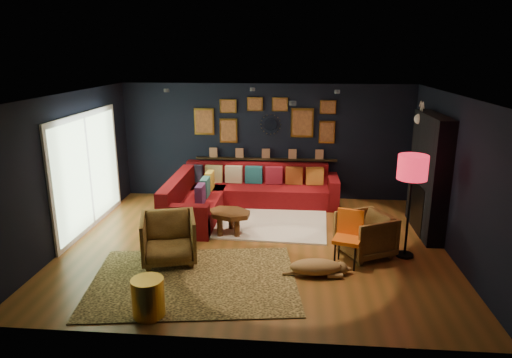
# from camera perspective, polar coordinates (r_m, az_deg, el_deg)

# --- Properties ---
(floor) EXTENTS (6.50, 6.50, 0.00)m
(floor) POSITION_cam_1_polar(r_m,az_deg,el_deg) (8.10, -0.03, -8.18)
(floor) COLOR brown
(floor) RESTS_ON ground
(room_walls) EXTENTS (6.50, 6.50, 6.50)m
(room_walls) POSITION_cam_1_polar(r_m,az_deg,el_deg) (7.59, -0.04, 2.88)
(room_walls) COLOR black
(room_walls) RESTS_ON ground
(sectional) EXTENTS (3.41, 2.69, 0.86)m
(sectional) POSITION_cam_1_polar(r_m,az_deg,el_deg) (9.73, -2.73, -2.01)
(sectional) COLOR maroon
(sectional) RESTS_ON ground
(ledge) EXTENTS (3.20, 0.12, 0.04)m
(ledge) POSITION_cam_1_polar(r_m,az_deg,el_deg) (10.35, 1.24, 2.51)
(ledge) COLOR black
(ledge) RESTS_ON room_walls
(gallery_wall) EXTENTS (3.15, 0.04, 1.02)m
(gallery_wall) POSITION_cam_1_polar(r_m,az_deg,el_deg) (10.22, 1.21, 7.41)
(gallery_wall) COLOR gold
(gallery_wall) RESTS_ON room_walls
(sunburst_mirror) EXTENTS (0.47, 0.16, 0.47)m
(sunburst_mirror) POSITION_cam_1_polar(r_m,az_deg,el_deg) (10.23, 1.84, 6.81)
(sunburst_mirror) COLOR silver
(sunburst_mirror) RESTS_ON room_walls
(fireplace) EXTENTS (0.31, 1.60, 2.20)m
(fireplace) POSITION_cam_1_polar(r_m,az_deg,el_deg) (8.92, 20.70, 0.02)
(fireplace) COLOR black
(fireplace) RESTS_ON ground
(deer_head) EXTENTS (0.50, 0.28, 0.45)m
(deer_head) POSITION_cam_1_polar(r_m,az_deg,el_deg) (9.21, 20.78, 7.03)
(deer_head) COLOR white
(deer_head) RESTS_ON fireplace
(sliding_door) EXTENTS (0.06, 2.80, 2.20)m
(sliding_door) POSITION_cam_1_polar(r_m,az_deg,el_deg) (9.12, -20.26, 0.89)
(sliding_door) COLOR white
(sliding_door) RESTS_ON ground
(ceiling_spots) EXTENTS (3.30, 2.50, 0.06)m
(ceiling_spots) POSITION_cam_1_polar(r_m,az_deg,el_deg) (8.23, 0.45, 10.69)
(ceiling_spots) COLOR black
(ceiling_spots) RESTS_ON room_walls
(shag_rug) EXTENTS (2.49, 1.87, 0.03)m
(shag_rug) POSITION_cam_1_polar(r_m,az_deg,el_deg) (8.98, 1.09, -5.60)
(shag_rug) COLOR white
(shag_rug) RESTS_ON ground
(leopard_rug) EXTENTS (3.26, 2.53, 0.02)m
(leopard_rug) POSITION_cam_1_polar(r_m,az_deg,el_deg) (6.97, -7.72, -12.42)
(leopard_rug) COLOR tan
(leopard_rug) RESTS_ON ground
(coffee_table) EXTENTS (1.01, 0.89, 0.42)m
(coffee_table) POSITION_cam_1_polar(r_m,az_deg,el_deg) (8.40, -3.34, -4.60)
(coffee_table) COLOR #5A3415
(coffee_table) RESTS_ON shag_rug
(pouf) EXTENTS (0.49, 0.49, 0.32)m
(pouf) POSITION_cam_1_polar(r_m,az_deg,el_deg) (9.11, -7.69, -4.24)
(pouf) COLOR #A3201B
(pouf) RESTS_ON shag_rug
(armchair_left) EXTENTS (1.02, 0.98, 0.86)m
(armchair_left) POSITION_cam_1_polar(r_m,az_deg,el_deg) (7.45, -10.87, -7.05)
(armchair_left) COLOR #C0873C
(armchair_left) RESTS_ON ground
(armchair_right) EXTENTS (0.99, 1.01, 0.79)m
(armchair_right) POSITION_cam_1_polar(r_m,az_deg,el_deg) (7.77, 13.51, -6.54)
(armchair_right) COLOR #C0873C
(armchair_right) RESTS_ON ground
(gold_stool) EXTENTS (0.41, 0.41, 0.52)m
(gold_stool) POSITION_cam_1_polar(r_m,az_deg,el_deg) (6.13, -13.32, -14.24)
(gold_stool) COLOR gold
(gold_stool) RESTS_ON ground
(orange_chair) EXTENTS (0.52, 0.52, 0.88)m
(orange_chair) POSITION_cam_1_polar(r_m,az_deg,el_deg) (7.37, 11.51, -6.63)
(orange_chair) COLOR black
(orange_chair) RESTS_ON ground
(floor_lamp) EXTENTS (0.47, 0.47, 1.71)m
(floor_lamp) POSITION_cam_1_polar(r_m,az_deg,el_deg) (7.58, 18.96, 0.87)
(floor_lamp) COLOR black
(floor_lamp) RESTS_ON ground
(dog) EXTENTS (1.10, 0.60, 0.33)m
(dog) POSITION_cam_1_polar(r_m,az_deg,el_deg) (7.04, 7.48, -10.51)
(dog) COLOR #A57549
(dog) RESTS_ON leopard_rug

